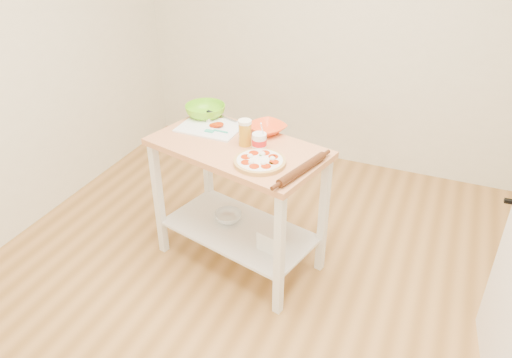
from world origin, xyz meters
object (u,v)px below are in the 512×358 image
object	(u,v)px
knife	(218,115)
orange_bowl	(267,128)
green_bowl	(205,111)
shelf_glass_bowl	(228,217)
prep_island	(238,181)
beer_pint	(245,133)
shelf_bin	(271,239)
pizza	(260,161)
rolling_pin	(302,169)
cutting_board	(210,127)
yogurt_tub	(259,142)
spatula	(215,131)

from	to	relation	value
knife	orange_bowl	world-z (taller)	orange_bowl
green_bowl	shelf_glass_bowl	bearing A→B (deg)	-42.38
green_bowl	prep_island	bearing A→B (deg)	-38.72
green_bowl	beer_pint	size ratio (longest dim) A/B	1.67
orange_bowl	shelf_bin	bearing A→B (deg)	-63.25
pizza	knife	bearing A→B (deg)	136.34
rolling_pin	shelf_bin	xyz separation A→B (m)	(-0.20, 0.07, -0.60)
shelf_bin	cutting_board	bearing A→B (deg)	154.05
orange_bowl	shelf_glass_bowl	xyz separation A→B (m)	(-0.21, -0.18, -0.64)
green_bowl	shelf_bin	distance (m)	0.99
pizza	yogurt_tub	distance (m)	0.18
knife	shelf_glass_bowl	size ratio (longest dim) A/B	1.39
beer_pint	pizza	bearing A→B (deg)	-46.91
orange_bowl	pizza	bearing A→B (deg)	-73.89
cutting_board	knife	world-z (taller)	cutting_board
spatula	orange_bowl	xyz separation A→B (m)	(0.30, 0.14, 0.01)
pizza	shelf_glass_bowl	bearing A→B (deg)	145.63
spatula	shelf_bin	size ratio (longest dim) A/B	1.13
prep_island	yogurt_tub	distance (m)	0.34
knife	rolling_pin	xyz separation A→B (m)	(0.78, -0.50, 0.01)
cutting_board	yogurt_tub	size ratio (longest dim) A/B	2.12
shelf_glass_bowl	shelf_bin	size ratio (longest dim) A/B	1.42
pizza	yogurt_tub	world-z (taller)	yogurt_tub
pizza	green_bowl	size ratio (longest dim) A/B	1.10
spatula	rolling_pin	bearing A→B (deg)	-20.37
rolling_pin	shelf_bin	size ratio (longest dim) A/B	3.08
spatula	knife	size ratio (longest dim) A/B	0.57
spatula	shelf_glass_bowl	world-z (taller)	spatula
cutting_board	shelf_bin	distance (m)	0.84
prep_island	yogurt_tub	size ratio (longest dim) A/B	6.32
spatula	green_bowl	distance (m)	0.28
cutting_board	green_bowl	xyz separation A→B (m)	(-0.11, 0.15, 0.04)
rolling_pin	shelf_glass_bowl	world-z (taller)	rolling_pin
rolling_pin	knife	bearing A→B (deg)	147.11
cutting_board	rolling_pin	xyz separation A→B (m)	(0.74, -0.33, 0.02)
prep_island	pizza	distance (m)	0.38
prep_island	cutting_board	bearing A→B (deg)	149.28
pizza	orange_bowl	size ratio (longest dim) A/B	1.32
pizza	rolling_pin	size ratio (longest dim) A/B	0.73
prep_island	beer_pint	xyz separation A→B (m)	(0.04, 0.02, 0.34)
knife	beer_pint	world-z (taller)	beer_pint
prep_island	yogurt_tub	world-z (taller)	yogurt_tub
spatula	rolling_pin	world-z (taller)	rolling_pin
spatula	shelf_glass_bowl	xyz separation A→B (m)	(0.09, -0.04, -0.63)
spatula	yogurt_tub	xyz separation A→B (m)	(0.35, -0.10, 0.04)
shelf_glass_bowl	prep_island	bearing A→B (deg)	-28.14
cutting_board	spatula	bearing A→B (deg)	-42.22
knife	prep_island	bearing A→B (deg)	-28.37
orange_bowl	rolling_pin	bearing A→B (deg)	-47.71
pizza	beer_pint	xyz separation A→B (m)	(-0.18, 0.19, 0.07)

